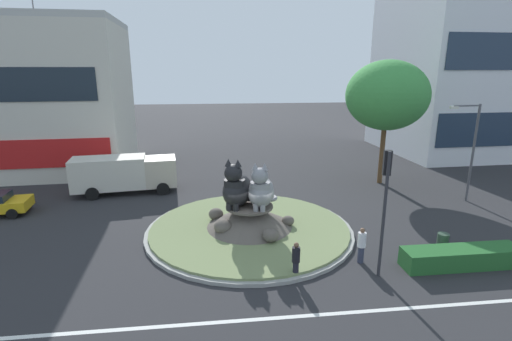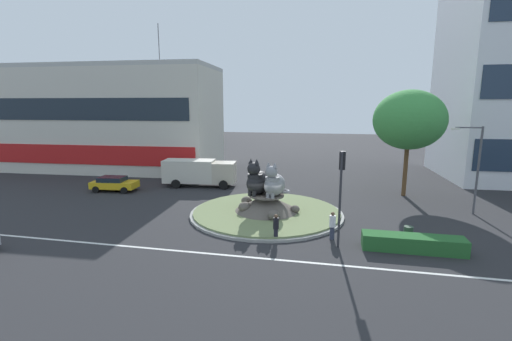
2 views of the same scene
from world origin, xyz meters
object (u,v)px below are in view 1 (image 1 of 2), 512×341
Objects in this scene: cat_statue_grey at (261,190)px; pedestrian_black_shirt at (296,260)px; litter_bin at (443,242)px; delivery_box_truck at (124,173)px; traffic_light_mast at (385,191)px; broadleaf_tree_behind_island at (387,96)px; streetlight_arm at (471,146)px; cat_statue_black at (237,188)px; pedestrian_white_shirt at (362,245)px.

cat_statue_grey is 5.20m from pedestrian_black_shirt.
pedestrian_black_shirt is 8.08m from litter_bin.
cat_statue_grey is 12.15m from delivery_box_truck.
broadleaf_tree_behind_island is (6.07, 13.39, 2.99)m from traffic_light_mast.
pedestrian_black_shirt is at bearing 29.57° from streetlight_arm.
broadleaf_tree_behind_island is at bearing 2.93° from pedestrian_black_shirt.
cat_statue_black is 11.04m from delivery_box_truck.
cat_statue_black is 1.32m from cat_statue_grey.
litter_bin is (10.06, -3.43, -2.10)m from cat_statue_black.
traffic_light_mast is (4.61, -4.98, 1.40)m from cat_statue_grey.
broadleaf_tree_behind_island is at bearing 80.71° from litter_bin.
cat_statue_grey is 0.46× the size of traffic_light_mast.
broadleaf_tree_behind_island reaches higher than cat_statue_grey.
delivery_box_truck is at bearing -48.80° from pedestrian_white_shirt.
cat_statue_grey is at bearing 49.69° from pedestrian_black_shirt.
delivery_box_truck is (-9.87, 13.01, 0.63)m from pedestrian_black_shirt.
cat_statue_black is at bearing 9.53° from streetlight_arm.
cat_statue_grey is 6.92m from traffic_light_mast.
streetlight_arm is 0.89× the size of delivery_box_truck.
streetlight_arm is (14.51, 3.58, 1.41)m from cat_statue_grey.
delivery_box_truck is (-7.69, 7.86, -1.03)m from cat_statue_black.
litter_bin is (8.78, -3.15, -2.03)m from cat_statue_grey.
litter_bin is (4.17, 1.83, -3.43)m from traffic_light_mast.
broadleaf_tree_behind_island is (11.95, 8.12, 4.32)m from cat_statue_black.
cat_statue_grey reaches higher than litter_bin.
delivery_box_truck is 21.07m from litter_bin.
cat_statue_grey reaches higher than delivery_box_truck.
cat_statue_grey is 5.94m from pedestrian_white_shirt.
pedestrian_white_shirt is at bearing -49.15° from delivery_box_truck.
pedestrian_white_shirt is at bearing 29.46° from traffic_light_mast.
pedestrian_white_shirt is at bearing 61.89° from cat_statue_grey.
cat_statue_grey is at bearing -49.13° from delivery_box_truck.
broadleaf_tree_behind_island is (10.67, 8.41, 4.38)m from cat_statue_grey.
traffic_light_mast is 0.85× the size of streetlight_arm.
pedestrian_white_shirt is 4.62m from litter_bin.
delivery_box_truck is 8.29× the size of litter_bin.
traffic_light_mast is at bearing 70.99° from cat_statue_black.
traffic_light_mast reaches higher than cat_statue_grey.
traffic_light_mast is at bearing 56.94° from cat_statue_grey.
broadleaf_tree_behind_island is 1.43× the size of streetlight_arm.
broadleaf_tree_behind_island is at bearing -53.78° from streetlight_arm.
litter_bin is at bearing 93.92° from cat_statue_black.
broadleaf_tree_behind_island reaches higher than streetlight_arm.
pedestrian_white_shirt is 17.85m from delivery_box_truck.
cat_statue_grey is 1.48× the size of pedestrian_white_shirt.
cat_statue_grey is 0.35× the size of delivery_box_truck.
cat_statue_black is at bearing -88.34° from cat_statue_grey.
broadleaf_tree_behind_island is 10.56× the size of litter_bin.
pedestrian_white_shirt is 1.03× the size of pedestrian_black_shirt.
pedestrian_black_shirt is at bearing -126.36° from broadleaf_tree_behind_island.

